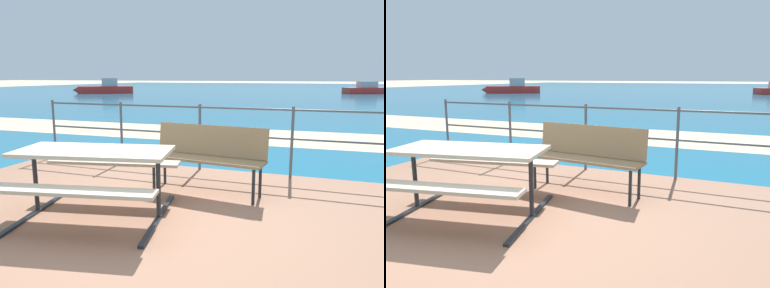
{
  "view_description": "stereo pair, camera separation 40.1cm",
  "coord_description": "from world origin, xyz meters",
  "views": [
    {
      "loc": [
        1.9,
        -3.18,
        1.6
      ],
      "look_at": [
        -0.13,
        2.45,
        0.49
      ],
      "focal_mm": 34.26,
      "sensor_mm": 36.0,
      "label": 1
    },
    {
      "loc": [
        2.27,
        -3.03,
        1.6
      ],
      "look_at": [
        -0.13,
        2.45,
        0.49
      ],
      "focal_mm": 34.26,
      "sensor_mm": 36.0,
      "label": 2
    }
  ],
  "objects": [
    {
      "name": "sea_water",
      "position": [
        0.0,
        40.0,
        0.01
      ],
      "size": [
        90.0,
        90.0,
        0.01
      ],
      "primitive_type": "cube",
      "color": "#196B8E",
      "rests_on": "ground"
    },
    {
      "name": "ground_plane",
      "position": [
        0.0,
        0.0,
        0.0
      ],
      "size": [
        240.0,
        240.0,
        0.0
      ],
      "primitive_type": "plane",
      "color": "beige"
    },
    {
      "name": "picnic_table",
      "position": [
        -0.43,
        0.13,
        0.65
      ],
      "size": [
        1.92,
        1.76,
        0.76
      ],
      "rotation": [
        0.0,
        0.0,
        0.2
      ],
      "color": "#BCAD93",
      "rests_on": "patio_paving"
    },
    {
      "name": "railing_fence",
      "position": [
        0.0,
        2.47,
        0.76
      ],
      "size": [
        5.94,
        0.04,
        1.1
      ],
      "color": "#4C5156",
      "rests_on": "patio_paving"
    },
    {
      "name": "beach_strip",
      "position": [
        0.0,
        6.57,
        0.01
      ],
      "size": [
        54.04,
        3.66,
        0.01
      ],
      "primitive_type": "cube",
      "rotation": [
        0.0,
        0.0,
        0.02
      ],
      "color": "beige",
      "rests_on": "ground"
    },
    {
      "name": "boat_mid",
      "position": [
        -17.66,
        26.95,
        0.46
      ],
      "size": [
        5.15,
        3.69,
        1.42
      ],
      "rotation": [
        0.0,
        0.0,
        3.71
      ],
      "color": "red",
      "rests_on": "sea_water"
    },
    {
      "name": "park_bench",
      "position": [
        0.48,
        1.38,
        0.61
      ],
      "size": [
        1.61,
        0.59,
        0.9
      ],
      "rotation": [
        0.0,
        0.0,
        -0.11
      ],
      "color": "#8C704C",
      "rests_on": "patio_paving"
    },
    {
      "name": "patio_paving",
      "position": [
        0.0,
        0.0,
        0.03
      ],
      "size": [
        6.4,
        5.2,
        0.06
      ],
      "primitive_type": "cube",
      "color": "#996B51",
      "rests_on": "ground"
    }
  ]
}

